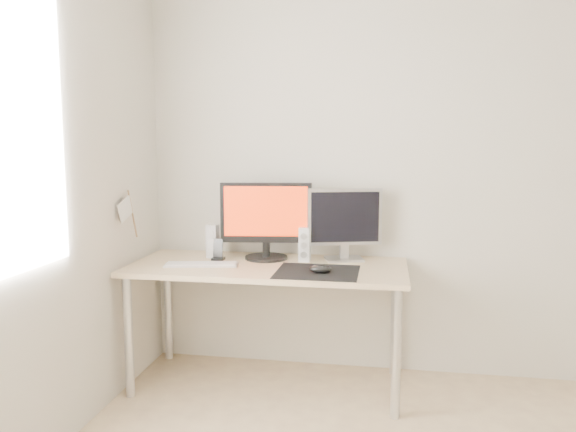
{
  "coord_description": "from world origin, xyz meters",
  "views": [
    {
      "loc": [
        -0.26,
        -1.75,
        1.43
      ],
      "look_at": [
        -0.82,
        1.44,
        1.01
      ],
      "focal_mm": 35.0,
      "sensor_mm": 36.0,
      "label": 1
    }
  ],
  "objects": [
    {
      "name": "phone_dock",
      "position": [
        -1.25,
        1.46,
        0.77
      ],
      "size": [
        0.07,
        0.06,
        0.13
      ],
      "color": "black",
      "rests_on": "desk"
    },
    {
      "name": "second_monitor",
      "position": [
        -0.5,
        1.58,
        0.97
      ],
      "size": [
        0.44,
        0.21,
        0.43
      ],
      "color": "silver",
      "rests_on": "desk"
    },
    {
      "name": "speaker_left",
      "position": [
        -1.31,
        1.53,
        0.83
      ],
      "size": [
        0.06,
        0.08,
        0.2
      ],
      "color": "silver",
      "rests_on": "desk"
    },
    {
      "name": "wall_back",
      "position": [
        0.0,
        1.75,
        1.25
      ],
      "size": [
        3.5,
        0.0,
        3.5
      ],
      "primitive_type": "plane",
      "rotation": [
        1.57,
        0.0,
        0.0
      ],
      "color": "silver",
      "rests_on": "ground"
    },
    {
      "name": "main_monitor",
      "position": [
        -0.97,
        1.53,
        0.98
      ],
      "size": [
        0.55,
        0.29,
        0.47
      ],
      "color": "black",
      "rests_on": "desk"
    },
    {
      "name": "mousepad",
      "position": [
        -0.62,
        1.24,
        0.73
      ],
      "size": [
        0.45,
        0.4,
        0.0
      ],
      "primitive_type": "cube",
      "color": "black",
      "rests_on": "desk"
    },
    {
      "name": "desk",
      "position": [
        -0.93,
        1.38,
        0.65
      ],
      "size": [
        1.6,
        0.7,
        0.73
      ],
      "color": "#D1B587",
      "rests_on": "ground"
    },
    {
      "name": "keyboard",
      "position": [
        -1.3,
        1.29,
        0.74
      ],
      "size": [
        0.43,
        0.2,
        0.02
      ],
      "color": "silver",
      "rests_on": "desk"
    },
    {
      "name": "pennant",
      "position": [
        -1.72,
        1.24,
        1.05
      ],
      "size": [
        0.01,
        0.23,
        0.29
      ],
      "color": "#A57F54",
      "rests_on": "wall_left"
    },
    {
      "name": "mouse",
      "position": [
        -0.6,
        1.21,
        0.76
      ],
      "size": [
        0.12,
        0.07,
        0.04
      ],
      "primitive_type": "ellipsoid",
      "color": "black",
      "rests_on": "mousepad"
    },
    {
      "name": "speaker_right",
      "position": [
        -0.73,
        1.51,
        0.83
      ],
      "size": [
        0.06,
        0.08,
        0.2
      ],
      "color": "white",
      "rests_on": "desk"
    }
  ]
}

